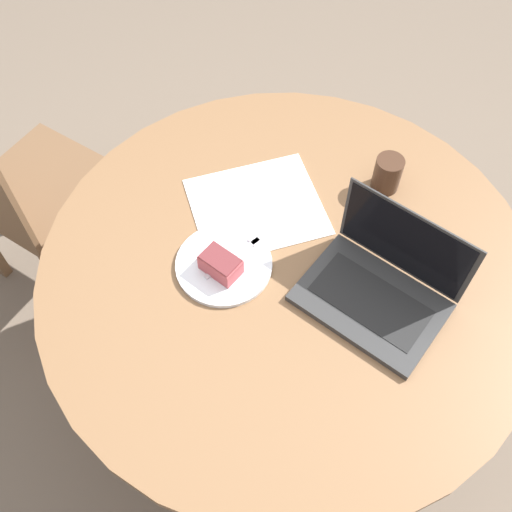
{
  "coord_description": "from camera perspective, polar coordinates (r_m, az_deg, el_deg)",
  "views": [
    {
      "loc": [
        -0.03,
        -0.78,
        1.99
      ],
      "look_at": [
        -0.08,
        -0.01,
        0.8
      ],
      "focal_mm": 42.0,
      "sensor_mm": 36.0,
      "label": 1
    }
  ],
  "objects": [
    {
      "name": "chair",
      "position": [
        2.09,
        -21.08,
        5.27
      ],
      "size": [
        0.57,
        0.57,
        0.9
      ],
      "rotation": [
        0.0,
        0.0,
        5.78
      ],
      "color": "brown",
      "rests_on": "ground_plane"
    },
    {
      "name": "cake_slice",
      "position": [
        1.41,
        -3.39,
        -0.79
      ],
      "size": [
        0.11,
        0.1,
        0.05
      ],
      "rotation": [
        0.0,
        0.0,
        2.53
      ],
      "color": "#B74C51",
      "rests_on": "plate"
    },
    {
      "name": "paper_document",
      "position": [
        1.56,
        0.06,
        4.74
      ],
      "size": [
        0.41,
        0.38,
        0.0
      ],
      "rotation": [
        0.0,
        0.0,
        0.36
      ],
      "color": "white",
      "rests_on": "dining_table"
    },
    {
      "name": "plate",
      "position": [
        1.45,
        -3.08,
        -0.81
      ],
      "size": [
        0.24,
        0.24,
        0.01
      ],
      "color": "silver",
      "rests_on": "dining_table"
    },
    {
      "name": "laptop",
      "position": [
        1.41,
        11.67,
        -2.87
      ],
      "size": [
        0.4,
        0.37,
        0.23
      ],
      "rotation": [
        0.0,
        0.0,
        8.83
      ],
      "color": "#2D2D2D",
      "rests_on": "dining_table"
    },
    {
      "name": "coffee_glass",
      "position": [
        1.6,
        12.41,
        7.66
      ],
      "size": [
        0.07,
        0.07,
        0.1
      ],
      "color": "#3D2619",
      "rests_on": "dining_table"
    },
    {
      "name": "fork",
      "position": [
        1.46,
        -1.66,
        0.39
      ],
      "size": [
        0.13,
        0.14,
        0.0
      ],
      "rotation": [
        0.0,
        0.0,
        7.07
      ],
      "color": "silver",
      "rests_on": "plate"
    },
    {
      "name": "ground_plane",
      "position": [
        2.14,
        2.13,
        -11.8
      ],
      "size": [
        12.0,
        12.0,
        0.0
      ],
      "primitive_type": "plane",
      "color": "#6B5B4C"
    },
    {
      "name": "dining_table",
      "position": [
        1.57,
        2.85,
        -3.31
      ],
      "size": [
        1.22,
        1.22,
        0.76
      ],
      "color": "brown",
      "rests_on": "ground_plane"
    }
  ]
}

